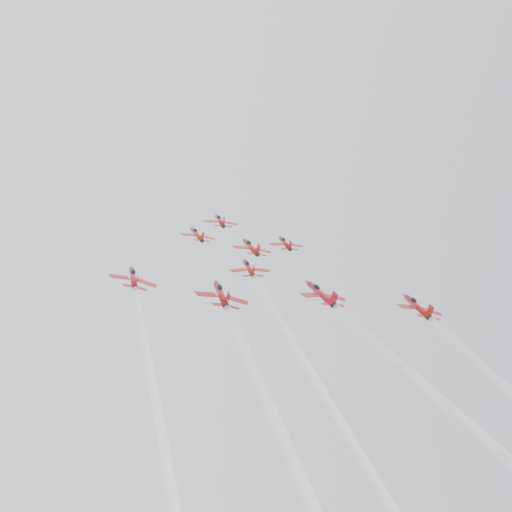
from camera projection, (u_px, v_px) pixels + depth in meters
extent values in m
cylinder|color=#A40F14|center=(220.00, 221.00, 153.12)|extent=(1.12, 8.68, 7.25)
cone|color=#A40F14|center=(216.00, 215.00, 158.85)|extent=(1.12, 2.46, 2.28)
cone|color=black|center=(224.00, 227.00, 147.87)|extent=(1.12, 1.66, 1.64)
ellipsoid|color=black|center=(219.00, 217.00, 155.14)|extent=(1.02, 2.33, 2.12)
cube|color=#A40F14|center=(211.00, 221.00, 151.64)|extent=(4.15, 2.63, 1.23)
cube|color=#A40F14|center=(231.00, 223.00, 153.14)|extent=(4.15, 2.63, 1.23)
cube|color=#A40F14|center=(224.00, 221.00, 148.65)|extent=(0.12, 2.71, 2.74)
cube|color=#A40F14|center=(218.00, 225.00, 148.42)|extent=(1.99, 1.30, 0.70)
cube|color=#A40F14|center=(228.00, 227.00, 149.19)|extent=(1.99, 1.30, 0.70)
cylinder|color=#A51E0F|center=(197.00, 235.00, 135.92)|extent=(1.02, 7.89, 6.58)
cone|color=#A51E0F|center=(194.00, 228.00, 141.13)|extent=(1.02, 2.23, 2.07)
cone|color=black|center=(200.00, 241.00, 131.14)|extent=(1.02, 1.51, 1.49)
ellipsoid|color=black|center=(196.00, 231.00, 137.75)|extent=(0.93, 2.12, 1.93)
cube|color=#A51E0F|center=(187.00, 235.00, 134.57)|extent=(3.77, 2.39, 1.11)
cube|color=#A51E0F|center=(208.00, 237.00, 135.93)|extent=(3.77, 2.39, 1.11)
cube|color=#A51E0F|center=(200.00, 235.00, 131.85)|extent=(0.11, 2.46, 2.49)
cube|color=#A51E0F|center=(194.00, 239.00, 131.64)|extent=(1.81, 1.18, 0.64)
cube|color=#A51E0F|center=(205.00, 241.00, 132.35)|extent=(1.81, 1.18, 0.64)
cylinder|color=maroon|center=(251.00, 248.00, 133.95)|extent=(1.13, 8.70, 7.27)
cone|color=maroon|center=(246.00, 240.00, 139.69)|extent=(1.13, 2.46, 2.28)
cone|color=black|center=(257.00, 255.00, 128.67)|extent=(1.13, 1.66, 1.65)
ellipsoid|color=black|center=(249.00, 243.00, 135.97)|extent=(1.02, 2.34, 2.12)
cube|color=maroon|center=(240.00, 248.00, 132.46)|extent=(4.16, 2.63, 1.23)
cube|color=maroon|center=(263.00, 250.00, 133.96)|extent=(4.16, 2.63, 1.23)
cube|color=maroon|center=(256.00, 249.00, 129.46)|extent=(0.12, 2.72, 2.75)
cube|color=maroon|center=(250.00, 253.00, 129.22)|extent=(2.00, 1.30, 0.70)
cube|color=maroon|center=(262.00, 255.00, 130.00)|extent=(2.00, 1.30, 0.70)
cylinder|color=maroon|center=(285.00, 244.00, 143.21)|extent=(1.04, 8.06, 6.73)
cone|color=maroon|center=(279.00, 237.00, 148.53)|extent=(1.04, 2.28, 2.12)
cone|color=black|center=(291.00, 250.00, 138.33)|extent=(1.04, 1.54, 1.52)
ellipsoid|color=black|center=(283.00, 239.00, 145.09)|extent=(0.95, 2.16, 1.97)
cube|color=maroon|center=(276.00, 244.00, 141.83)|extent=(3.86, 2.44, 1.14)
cube|color=maroon|center=(296.00, 246.00, 143.23)|extent=(3.86, 2.44, 1.14)
cube|color=maroon|center=(291.00, 244.00, 139.05)|extent=(0.11, 2.52, 2.55)
cube|color=maroon|center=(285.00, 248.00, 138.84)|extent=(1.85, 1.20, 0.65)
cube|color=maroon|center=(295.00, 250.00, 139.56)|extent=(1.85, 1.20, 0.65)
cylinder|color=#A0150F|center=(249.00, 269.00, 118.38)|extent=(1.00, 7.69, 6.42)
cone|color=#A0150F|center=(244.00, 260.00, 123.45)|extent=(1.00, 2.18, 2.02)
cone|color=black|center=(255.00, 277.00, 113.71)|extent=(1.00, 1.47, 1.45)
ellipsoid|color=black|center=(247.00, 263.00, 120.16)|extent=(0.90, 2.06, 1.88)
cube|color=#A0150F|center=(238.00, 269.00, 117.06)|extent=(3.68, 2.33, 1.09)
cube|color=#A0150F|center=(261.00, 271.00, 118.39)|extent=(3.68, 2.33, 1.09)
cube|color=#A0150F|center=(254.00, 270.00, 114.41)|extent=(0.11, 2.40, 2.43)
cube|color=#A0150F|center=(247.00, 275.00, 114.20)|extent=(1.77, 1.15, 0.62)
cube|color=#A0150F|center=(260.00, 276.00, 114.89)|extent=(1.77, 1.15, 0.62)
cylinder|color=white|center=(324.00, 386.00, 75.93)|extent=(1.27, 64.44, 51.77)
cylinder|color=#A60F1D|center=(133.00, 278.00, 100.94)|extent=(1.02, 7.89, 6.59)
cone|color=#A60F1D|center=(132.00, 267.00, 106.15)|extent=(1.02, 2.23, 2.07)
cone|color=black|center=(134.00, 289.00, 96.15)|extent=(1.02, 1.51, 1.49)
ellipsoid|color=black|center=(133.00, 272.00, 102.77)|extent=(0.93, 2.12, 1.93)
cube|color=#A60F1D|center=(119.00, 279.00, 99.59)|extent=(3.78, 2.39, 1.11)
cube|color=#A60F1D|center=(148.00, 281.00, 100.95)|extent=(3.78, 2.39, 1.11)
cube|color=#A60F1D|center=(135.00, 281.00, 96.87)|extent=(0.11, 2.46, 2.49)
cube|color=#A60F1D|center=(126.00, 286.00, 96.66)|extent=(1.81, 1.18, 0.64)
cube|color=#A60F1D|center=(142.00, 288.00, 97.36)|extent=(1.81, 1.18, 0.64)
cylinder|color=white|center=(147.00, 445.00, 57.38)|extent=(1.30, 66.12, 53.13)
cylinder|color=maroon|center=(221.00, 295.00, 101.01)|extent=(1.16, 8.96, 7.48)
cone|color=maroon|center=(215.00, 282.00, 106.92)|extent=(1.16, 2.53, 2.35)
cone|color=black|center=(227.00, 308.00, 95.58)|extent=(1.16, 1.71, 1.69)
ellipsoid|color=black|center=(219.00, 287.00, 103.09)|extent=(1.05, 2.40, 2.19)
cube|color=maroon|center=(206.00, 296.00, 99.47)|extent=(4.29, 2.71, 1.26)
cube|color=maroon|center=(237.00, 298.00, 101.02)|extent=(4.29, 2.71, 1.26)
cube|color=maroon|center=(227.00, 299.00, 96.38)|extent=(0.13, 2.80, 2.83)
cube|color=maroon|center=(217.00, 305.00, 96.15)|extent=(2.06, 1.34, 0.72)
cube|color=maroon|center=(234.00, 307.00, 96.95)|extent=(2.06, 1.34, 0.72)
cylinder|color=#AC1021|center=(321.00, 294.00, 111.29)|extent=(1.16, 8.99, 7.51)
cone|color=#AC1021|center=(311.00, 282.00, 117.22)|extent=(1.16, 2.54, 2.36)
cone|color=black|center=(332.00, 306.00, 105.84)|extent=(1.16, 1.72, 1.70)
ellipsoid|color=black|center=(318.00, 287.00, 113.38)|extent=(1.06, 2.41, 2.20)
cube|color=#AC1021|center=(309.00, 295.00, 109.75)|extent=(4.30, 2.72, 1.27)
cube|color=#AC1021|center=(336.00, 297.00, 111.30)|extent=(4.30, 2.72, 1.27)
cube|color=#AC1021|center=(331.00, 298.00, 106.65)|extent=(0.13, 2.81, 2.84)
cube|color=#AC1021|center=(323.00, 304.00, 106.41)|extent=(2.07, 1.34, 0.73)
cube|color=#AC1021|center=(337.00, 305.00, 107.21)|extent=(2.07, 1.34, 0.73)
cylinder|color=white|center=(487.00, 484.00, 61.67)|extent=(1.48, 75.33, 60.52)
cylinder|color=#A0110F|center=(418.00, 307.00, 114.60)|extent=(1.15, 8.91, 7.44)
cone|color=#A0110F|center=(403.00, 295.00, 120.49)|extent=(1.15, 2.52, 2.34)
cone|color=black|center=(433.00, 319.00, 109.20)|extent=(1.15, 1.70, 1.69)
ellipsoid|color=black|center=(413.00, 300.00, 116.67)|extent=(1.05, 2.39, 2.18)
cube|color=#A0110F|center=(407.00, 308.00, 113.08)|extent=(4.27, 2.70, 1.26)
cube|color=#A0110F|center=(432.00, 310.00, 114.62)|extent=(4.27, 2.70, 1.26)
cube|color=#A0110F|center=(431.00, 311.00, 110.00)|extent=(0.13, 2.78, 2.82)
cube|color=#A0110F|center=(423.00, 317.00, 109.77)|extent=(2.05, 1.33, 0.72)
cube|color=#A0110F|center=(436.00, 318.00, 110.57)|extent=(2.05, 1.33, 0.72)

